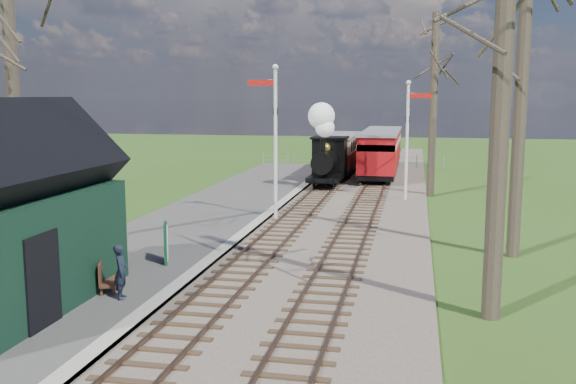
{
  "coord_description": "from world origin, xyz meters",
  "views": [
    {
      "loc": [
        4.73,
        -8.62,
        5.02
      ],
      "look_at": [
        0.29,
        13.56,
        1.6
      ],
      "focal_mm": 40.0,
      "sensor_mm": 36.0,
      "label": 1
    }
  ],
  "objects_px": {
    "station_shed": "(5,219)",
    "sign_board": "(166,243)",
    "locomotive": "(327,151)",
    "coach": "(340,151)",
    "semaphore_far": "(409,131)",
    "bench": "(106,274)",
    "semaphore_near": "(274,131)",
    "person": "(121,272)",
    "red_carriage_b": "(383,148)",
    "red_carriage_a": "(378,155)"
  },
  "relations": [
    {
      "from": "semaphore_far",
      "to": "sign_board",
      "type": "height_order",
      "value": "semaphore_far"
    },
    {
      "from": "semaphore_near",
      "to": "semaphore_far",
      "type": "height_order",
      "value": "semaphore_near"
    },
    {
      "from": "coach",
      "to": "sign_board",
      "type": "distance_m",
      "value": 23.37
    },
    {
      "from": "red_carriage_a",
      "to": "bench",
      "type": "bearing_deg",
      "value": -103.31
    },
    {
      "from": "locomotive",
      "to": "person",
      "type": "height_order",
      "value": "locomotive"
    },
    {
      "from": "semaphore_near",
      "to": "semaphore_far",
      "type": "distance_m",
      "value": 7.91
    },
    {
      "from": "semaphore_far",
      "to": "red_carriage_a",
      "type": "bearing_deg",
      "value": 104.69
    },
    {
      "from": "bench",
      "to": "person",
      "type": "xyz_separation_m",
      "value": [
        0.75,
        -0.68,
        0.29
      ]
    },
    {
      "from": "station_shed",
      "to": "sign_board",
      "type": "xyz_separation_m",
      "value": [
        1.99,
        4.49,
        -1.49
      ]
    },
    {
      "from": "red_carriage_b",
      "to": "person",
      "type": "xyz_separation_m",
      "value": [
        -4.68,
        -29.15,
        -0.72
      ]
    },
    {
      "from": "red_carriage_b",
      "to": "bench",
      "type": "height_order",
      "value": "red_carriage_b"
    },
    {
      "from": "sign_board",
      "to": "station_shed",
      "type": "bearing_deg",
      "value": -113.89
    },
    {
      "from": "person",
      "to": "locomotive",
      "type": "bearing_deg",
      "value": -23.3
    },
    {
      "from": "semaphore_near",
      "to": "locomotive",
      "type": "bearing_deg",
      "value": 85.52
    },
    {
      "from": "semaphore_near",
      "to": "coach",
      "type": "height_order",
      "value": "semaphore_near"
    },
    {
      "from": "station_shed",
      "to": "semaphore_far",
      "type": "bearing_deg",
      "value": 64.28
    },
    {
      "from": "locomotive",
      "to": "coach",
      "type": "bearing_deg",
      "value": 89.89
    },
    {
      "from": "sign_board",
      "to": "bench",
      "type": "height_order",
      "value": "sign_board"
    },
    {
      "from": "coach",
      "to": "sign_board",
      "type": "xyz_separation_m",
      "value": [
        -2.31,
        -23.25,
        -0.73
      ]
    },
    {
      "from": "semaphore_near",
      "to": "semaphore_far",
      "type": "relative_size",
      "value": 1.09
    },
    {
      "from": "semaphore_far",
      "to": "bench",
      "type": "xyz_separation_m",
      "value": [
        -7.21,
        -16.2,
        -2.78
      ]
    },
    {
      "from": "station_shed",
      "to": "semaphore_far",
      "type": "relative_size",
      "value": 1.1
    },
    {
      "from": "station_shed",
      "to": "semaphore_near",
      "type": "distance_m",
      "value": 12.58
    },
    {
      "from": "semaphore_far",
      "to": "red_carriage_b",
      "type": "height_order",
      "value": "semaphore_far"
    },
    {
      "from": "station_shed",
      "to": "semaphore_near",
      "type": "height_order",
      "value": "semaphore_near"
    },
    {
      "from": "semaphore_near",
      "to": "locomotive",
      "type": "distance_m",
      "value": 9.82
    },
    {
      "from": "station_shed",
      "to": "sign_board",
      "type": "distance_m",
      "value": 5.13
    },
    {
      "from": "coach",
      "to": "bench",
      "type": "xyz_separation_m",
      "value": [
        -2.83,
        -25.94,
        -0.94
      ]
    },
    {
      "from": "red_carriage_a",
      "to": "coach",
      "type": "bearing_deg",
      "value": 131.21
    },
    {
      "from": "locomotive",
      "to": "sign_board",
      "type": "bearing_deg",
      "value": -97.62
    },
    {
      "from": "station_shed",
      "to": "red_carriage_b",
      "type": "height_order",
      "value": "station_shed"
    },
    {
      "from": "station_shed",
      "to": "semaphore_near",
      "type": "bearing_deg",
      "value": 73.62
    },
    {
      "from": "semaphore_far",
      "to": "station_shed",
      "type": "bearing_deg",
      "value": -115.72
    },
    {
      "from": "bench",
      "to": "person",
      "type": "bearing_deg",
      "value": -42.28
    },
    {
      "from": "locomotive",
      "to": "person",
      "type": "bearing_deg",
      "value": -95.75
    },
    {
      "from": "person",
      "to": "bench",
      "type": "bearing_deg",
      "value": 30.17
    },
    {
      "from": "coach",
      "to": "red_carriage_a",
      "type": "xyz_separation_m",
      "value": [
        2.6,
        -2.97,
        0.07
      ]
    },
    {
      "from": "semaphore_far",
      "to": "bench",
      "type": "distance_m",
      "value": 17.95
    },
    {
      "from": "coach",
      "to": "red_carriage_b",
      "type": "height_order",
      "value": "red_carriage_b"
    },
    {
      "from": "station_shed",
      "to": "semaphore_far",
      "type": "xyz_separation_m",
      "value": [
        8.67,
        18.0,
        1.08
      ]
    },
    {
      "from": "coach",
      "to": "sign_board",
      "type": "relative_size",
      "value": 6.19
    },
    {
      "from": "semaphore_near",
      "to": "red_carriage_b",
      "type": "xyz_separation_m",
      "value": [
        3.37,
        18.26,
        -2.04
      ]
    },
    {
      "from": "semaphore_far",
      "to": "coach",
      "type": "distance_m",
      "value": 10.83
    },
    {
      "from": "station_shed",
      "to": "person",
      "type": "relative_size",
      "value": 4.77
    },
    {
      "from": "semaphore_near",
      "to": "person",
      "type": "height_order",
      "value": "semaphore_near"
    },
    {
      "from": "sign_board",
      "to": "semaphore_far",
      "type": "bearing_deg",
      "value": 63.69
    },
    {
      "from": "station_shed",
      "to": "person",
      "type": "distance_m",
      "value": 2.85
    },
    {
      "from": "red_carriage_b",
      "to": "semaphore_far",
      "type": "bearing_deg",
      "value": -81.77
    },
    {
      "from": "station_shed",
      "to": "coach",
      "type": "distance_m",
      "value": 28.08
    },
    {
      "from": "semaphore_near",
      "to": "bench",
      "type": "bearing_deg",
      "value": -101.43
    }
  ]
}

